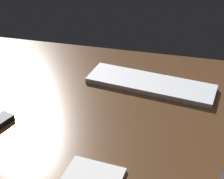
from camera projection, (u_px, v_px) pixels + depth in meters
The scene contains 3 objects.
desk at pixel (121, 109), 116.38cm from camera, with size 140.00×84.00×2.00cm, color #4C301C.
keyboard at pixel (151, 84), 126.23cm from camera, with size 45.15×13.30×1.87cm, color silver.
notepad at pixel (94, 175), 89.00cm from camera, with size 14.46×9.32×0.98cm, color silver.
Camera 1 is at (19.72, -93.57, 67.72)cm, focal length 56.91 mm.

